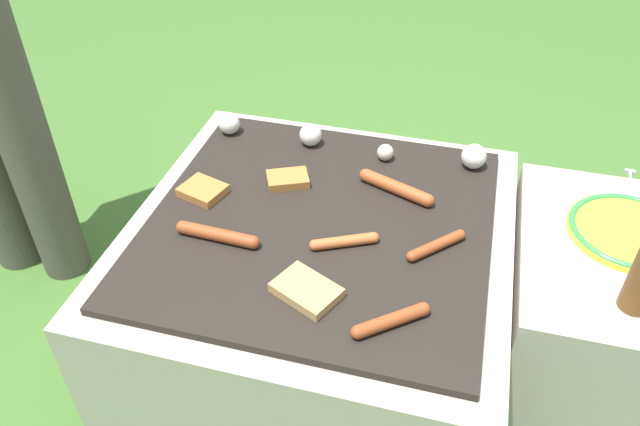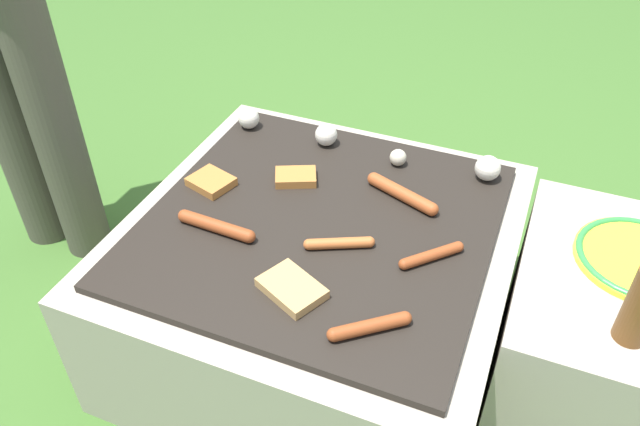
% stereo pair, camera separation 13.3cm
% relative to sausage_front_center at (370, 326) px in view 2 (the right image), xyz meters
% --- Properties ---
extents(ground_plane, '(14.00, 14.00, 0.00)m').
position_rel_sausage_front_center_xyz_m(ground_plane, '(-0.20, 0.25, -0.39)').
color(ground_plane, '#3D6628').
extents(grill, '(0.82, 0.82, 0.38)m').
position_rel_sausage_front_center_xyz_m(grill, '(-0.20, 0.25, -0.20)').
color(grill, '#A89E8C').
rests_on(grill, ground_plane).
extents(side_ledge, '(0.44, 0.54, 0.38)m').
position_rel_sausage_front_center_xyz_m(side_ledge, '(0.44, 0.32, -0.20)').
color(side_ledge, '#A89E8C').
rests_on(side_ledge, ground_plane).
extents(sausage_front_left, '(0.13, 0.08, 0.02)m').
position_rel_sausage_front_center_xyz_m(sausage_front_left, '(-0.13, 0.19, -0.00)').
color(sausage_front_left, '#B7602D').
rests_on(sausage_front_left, grill).
extents(sausage_back_left, '(0.19, 0.03, 0.03)m').
position_rel_sausage_front_center_xyz_m(sausage_back_left, '(-0.39, 0.14, 0.00)').
color(sausage_back_left, '#93421E').
rests_on(sausage_back_left, grill).
extents(sausage_mid_right, '(0.18, 0.09, 0.03)m').
position_rel_sausage_front_center_xyz_m(sausage_mid_right, '(-0.06, 0.39, 0.00)').
color(sausage_mid_right, '#A34C23').
rests_on(sausage_mid_right, grill).
extents(sausage_front_center, '(0.13, 0.11, 0.03)m').
position_rel_sausage_front_center_xyz_m(sausage_front_center, '(0.00, 0.00, 0.00)').
color(sausage_front_center, '#93421E').
rests_on(sausage_front_center, grill).
extents(sausage_back_center, '(0.11, 0.11, 0.02)m').
position_rel_sausage_front_center_xyz_m(sausage_back_center, '(0.05, 0.22, -0.00)').
color(sausage_back_center, '#93421E').
rests_on(sausage_back_center, grill).
extents(bread_slice_center, '(0.11, 0.10, 0.02)m').
position_rel_sausage_front_center_xyz_m(bread_slice_center, '(-0.31, 0.36, -0.00)').
color(bread_slice_center, '#B27033').
rests_on(bread_slice_center, grill).
extents(bread_slice_right, '(0.14, 0.13, 0.02)m').
position_rel_sausage_front_center_xyz_m(bread_slice_right, '(-0.17, 0.03, -0.00)').
color(bread_slice_right, tan).
rests_on(bread_slice_right, grill).
extents(bread_slice_left, '(0.11, 0.10, 0.02)m').
position_rel_sausage_front_center_xyz_m(bread_slice_left, '(-0.48, 0.27, -0.00)').
color(bread_slice_left, '#B27033').
rests_on(bread_slice_left, grill).
extents(mushroom_row, '(0.68, 0.07, 0.06)m').
position_rel_sausage_front_center_xyz_m(mushroom_row, '(-0.20, 0.54, 0.01)').
color(mushroom_row, silver).
rests_on(mushroom_row, grill).
extents(plate_colorful, '(0.25, 0.25, 0.02)m').
position_rel_sausage_front_center_xyz_m(plate_colorful, '(0.44, 0.37, -0.00)').
color(plate_colorful, yellow).
rests_on(plate_colorful, side_ledge).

